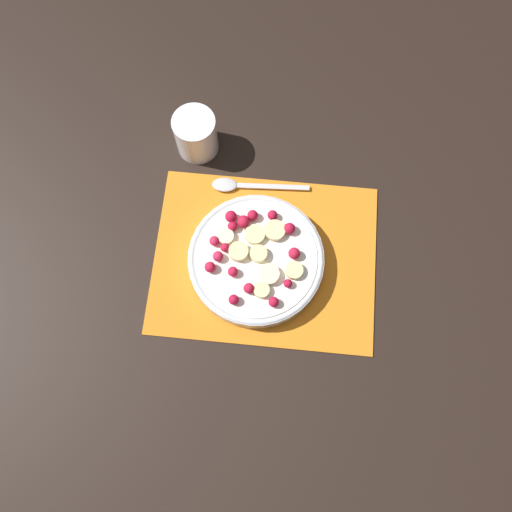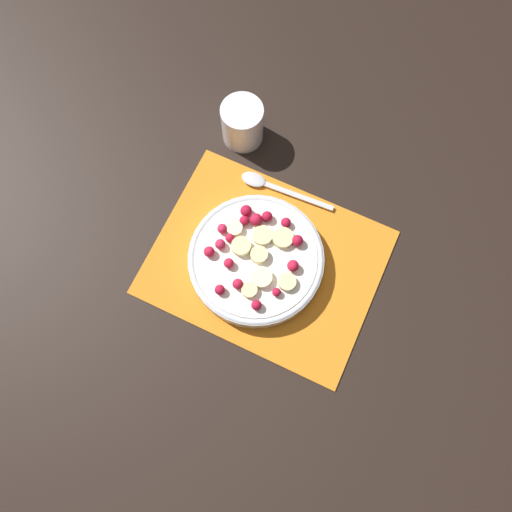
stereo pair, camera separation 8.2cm
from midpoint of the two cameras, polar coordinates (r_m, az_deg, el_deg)
name	(u,v)px [view 1 (the left image)]	position (r m, az deg, el deg)	size (l,w,h in m)	color
ground_plane	(265,259)	(0.87, -1.67, -0.80)	(3.00, 3.00, 0.00)	black
placemat	(265,259)	(0.87, -1.67, -0.75)	(0.38, 0.30, 0.01)	orange
fruit_bowl	(256,259)	(0.84, -2.78, -0.80)	(0.23, 0.23, 0.05)	silver
spoon	(241,185)	(0.91, -4.33, 7.65)	(0.18, 0.03, 0.01)	silver
drinking_glass	(196,135)	(0.93, -9.44, 13.16)	(0.08, 0.08, 0.08)	white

